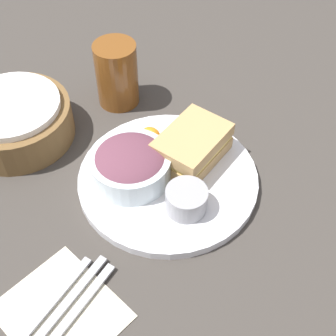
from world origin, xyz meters
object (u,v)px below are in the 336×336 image
at_px(drink_glass, 117,74).
at_px(bread_basket, 15,120).
at_px(plate, 168,179).
at_px(dressing_cup, 186,200).
at_px(salad_bowl, 130,164).
at_px(spoon, 50,304).
at_px(sandwich, 192,146).
at_px(fork, 71,318).
at_px(knife, 60,311).

xyz_separation_m(drink_glass, bread_basket, (-0.20, 0.06, -0.03)).
xyz_separation_m(plate, dressing_cup, (-0.03, -0.07, 0.03)).
distance_m(dressing_cup, drink_glass, 0.31).
bearing_deg(salad_bowl, drink_glass, 53.44).
distance_m(dressing_cup, spoon, 0.25).
distance_m(plate, bread_basket, 0.30).
bearing_deg(spoon, plate, 176.28).
relative_size(sandwich, fork, 0.73).
xyz_separation_m(bread_basket, fork, (-0.16, -0.35, -0.03)).
relative_size(drink_glass, bread_basket, 0.62).
distance_m(sandwich, bread_basket, 0.33).
xyz_separation_m(fork, spoon, (-0.01, 0.04, 0.00)).
distance_m(drink_glass, knife, 0.45).
bearing_deg(drink_glass, dressing_cup, -111.82).
bearing_deg(salad_bowl, plate, -47.52).
bearing_deg(sandwich, salad_bowl, 156.07).
distance_m(plate, salad_bowl, 0.07).
bearing_deg(plate, dressing_cup, -112.65).
relative_size(sandwich, drink_glass, 1.07).
xyz_separation_m(plate, fork, (-0.27, -0.07, -0.00)).
height_order(salad_bowl, spoon, salad_bowl).
xyz_separation_m(salad_bowl, fork, (-0.23, -0.12, -0.04)).
bearing_deg(bread_basket, spoon, -117.50).
bearing_deg(knife, salad_bowl, -167.81).
height_order(plate, drink_glass, drink_glass).
bearing_deg(dressing_cup, sandwich, 37.75).
relative_size(plate, dressing_cup, 4.55).
bearing_deg(dressing_cup, plate, 67.35).
relative_size(dressing_cup, bread_basket, 0.32).
relative_size(plate, salad_bowl, 2.26).
distance_m(plate, sandwich, 0.07).
height_order(salad_bowl, knife, salad_bowl).
distance_m(sandwich, salad_bowl, 0.11).
distance_m(sandwich, knife, 0.34).
xyz_separation_m(plate, knife, (-0.27, -0.06, -0.00)).
distance_m(sandwich, spoon, 0.34).
xyz_separation_m(sandwich, spoon, (-0.33, -0.04, -0.04)).
relative_size(salad_bowl, drink_glass, 1.05).
bearing_deg(bread_basket, salad_bowl, -73.68).
xyz_separation_m(plate, sandwich, (0.06, 0.00, 0.04)).
height_order(dressing_cup, knife, dressing_cup).
xyz_separation_m(plate, drink_glass, (0.09, 0.22, 0.06)).
distance_m(bread_basket, spoon, 0.36).
bearing_deg(spoon, sandwich, 175.05).
xyz_separation_m(sandwich, knife, (-0.33, -0.06, -0.04)).
relative_size(bread_basket, spoon, 1.23).
distance_m(plate, dressing_cup, 0.08).
relative_size(plate, sandwich, 2.22).
height_order(salad_bowl, drink_glass, drink_glass).
bearing_deg(dressing_cup, salad_bowl, 97.19).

